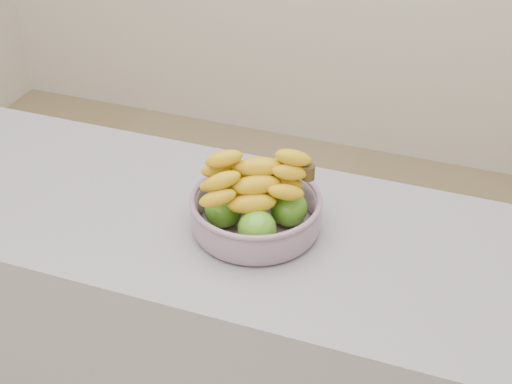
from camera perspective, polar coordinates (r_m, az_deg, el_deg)
counter at (r=1.97m, az=-3.75°, el=-12.57°), size 2.00×0.60×0.90m
fruit_bowl at (r=1.60m, az=-0.01°, el=-1.23°), size 0.30×0.30×0.19m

